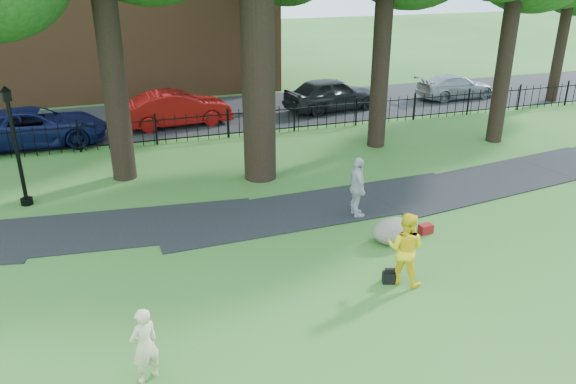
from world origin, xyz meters
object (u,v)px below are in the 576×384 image
object	(u,v)px
man	(405,249)
lamppost	(17,149)
woman	(144,345)
red_sedan	(177,108)
boulder	(395,229)

from	to	relation	value
man	lamppost	bearing A→B (deg)	2.98
woman	lamppost	size ratio (longest dim) A/B	0.40
red_sedan	lamppost	bearing A→B (deg)	137.64
boulder	red_sedan	world-z (taller)	red_sedan
woman	boulder	size ratio (longest dim) A/B	1.22
woman	boulder	bearing A→B (deg)	179.15
lamppost	man	bearing A→B (deg)	-64.06
red_sedan	boulder	bearing A→B (deg)	-168.54
woman	lamppost	xyz separation A→B (m)	(-2.79, 9.27, 1.07)
woman	man	distance (m)	6.24
woman	red_sedan	world-z (taller)	red_sedan
boulder	woman	bearing A→B (deg)	-153.69
woman	lamppost	world-z (taller)	lamppost
boulder	red_sedan	bearing A→B (deg)	106.11
man	lamppost	xyz separation A→B (m)	(-8.85, 7.80, 0.93)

